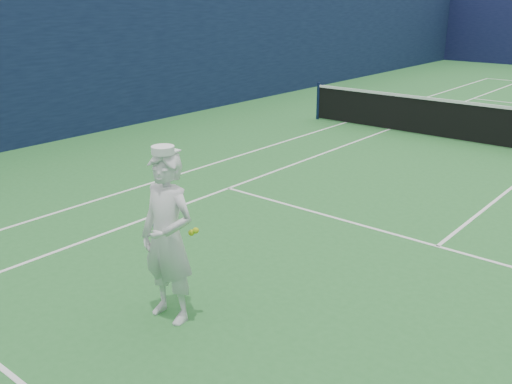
% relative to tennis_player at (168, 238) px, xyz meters
% --- Properties ---
extents(tennis_player, '(0.81, 0.51, 2.00)m').
position_rel_tennis_player_xyz_m(tennis_player, '(0.00, 0.00, 0.00)').
color(tennis_player, silver).
rests_on(tennis_player, ground).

